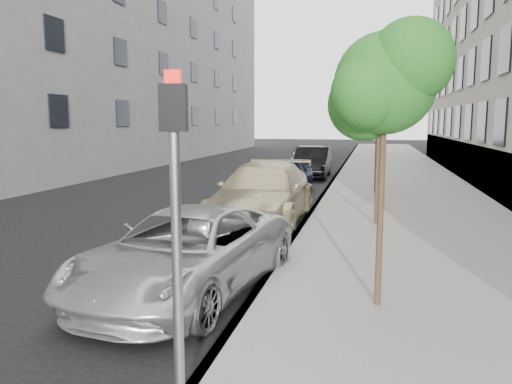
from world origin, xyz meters
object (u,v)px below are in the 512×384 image
(tree_mid, at_px, (382,67))
(sedan_rear, at_px, (309,157))
(sedan_blue, at_px, (282,176))
(tree_far, at_px, (379,98))
(minivan, at_px, (187,252))
(sedan_black, at_px, (312,162))
(signal_pole, at_px, (176,210))
(tree_near, at_px, (387,83))
(suv, at_px, (263,194))

(tree_mid, xyz_separation_m, sedan_rear, (-4.23, 18.13, -3.80))
(sedan_blue, relative_size, sedan_rear, 0.92)
(tree_far, height_order, sedan_blue, tree_far)
(minivan, relative_size, sedan_rear, 1.08)
(tree_far, distance_m, sedan_black, 7.59)
(minivan, bearing_deg, tree_far, 83.76)
(tree_far, relative_size, signal_pole, 1.41)
(signal_pole, distance_m, sedan_rear, 28.41)
(tree_mid, distance_m, minivan, 8.04)
(signal_pole, relative_size, minivan, 0.63)
(signal_pole, xyz_separation_m, sedan_black, (-1.40, 22.71, -1.39))
(signal_pole, xyz_separation_m, sedan_blue, (-1.90, 16.09, -1.45))
(tree_far, height_order, sedan_rear, tree_far)
(sedan_black, bearing_deg, minivan, -91.10)
(minivan, xyz_separation_m, sedan_rear, (-0.91, 24.41, -0.03))
(minivan, bearing_deg, tree_near, 4.47)
(tree_far, xyz_separation_m, minivan, (-3.33, -12.77, -3.21))
(signal_pole, distance_m, sedan_blue, 16.26)
(tree_far, xyz_separation_m, sedan_blue, (-3.83, -0.55, -3.17))
(signal_pole, bearing_deg, tree_near, 49.42)
(sedan_blue, distance_m, sedan_rear, 12.19)
(tree_near, relative_size, sedan_rear, 0.89)
(tree_near, xyz_separation_m, suv, (-3.33, 6.54, -2.72))
(minivan, distance_m, sedan_rear, 24.42)
(signal_pole, height_order, suv, signal_pole)
(sedan_blue, xyz_separation_m, sedan_black, (0.50, 6.62, 0.06))
(sedan_blue, relative_size, sedan_black, 0.90)
(tree_mid, xyz_separation_m, signal_pole, (-1.93, -10.14, -2.30))
(tree_mid, relative_size, sedan_rear, 1.07)
(signal_pole, height_order, sedan_black, signal_pole)
(sedan_rear, bearing_deg, tree_near, -82.80)
(tree_near, distance_m, tree_far, 13.00)
(signal_pole, bearing_deg, sedan_rear, 81.98)
(tree_far, bearing_deg, sedan_blue, -171.80)
(sedan_black, bearing_deg, signal_pole, -87.57)
(tree_near, xyz_separation_m, sedan_rear, (-4.23, 24.63, -2.89))
(signal_pole, relative_size, suv, 0.55)
(tree_far, bearing_deg, sedan_rear, 109.99)
(minivan, height_order, suv, suv)
(signal_pole, bearing_deg, minivan, 97.22)
(tree_near, xyz_separation_m, sedan_blue, (-3.83, 12.45, -2.83))
(tree_mid, height_order, minivan, tree_mid)
(suv, xyz_separation_m, sedan_blue, (-0.50, 5.91, -0.12))
(tree_far, xyz_separation_m, signal_pole, (-1.93, -16.64, -1.73))
(signal_pole, height_order, sedan_rear, signal_pole)
(tree_mid, distance_m, sedan_black, 13.52)
(minivan, bearing_deg, sedan_black, 98.36)
(tree_mid, height_order, sedan_blue, tree_mid)
(tree_mid, xyz_separation_m, sedan_black, (-3.33, 12.57, -3.69))
(minivan, bearing_deg, suv, 98.36)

